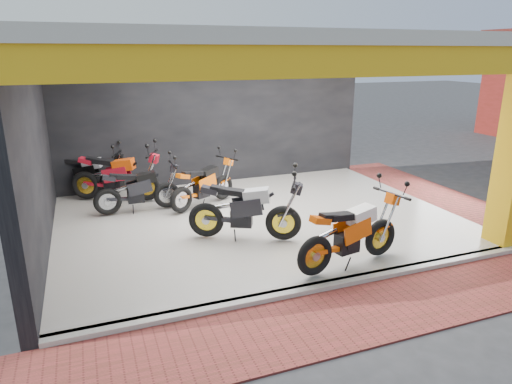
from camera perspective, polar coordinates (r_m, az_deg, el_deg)
ground at (r=7.92m, az=5.53°, el=-8.54°), size 80.00×80.00×0.00m
showroom_floor at (r=9.59m, az=0.26°, el=-3.47°), size 8.00×6.00×0.10m
showroom_ceiling at (r=8.98m, az=0.29°, el=18.27°), size 8.40×6.40×0.20m
back_wall at (r=12.03m, az=-5.12°, el=9.07°), size 8.20×0.20×3.50m
left_wall at (r=8.58m, az=-26.28°, el=4.12°), size 0.20×6.20×3.50m
header_beam_front at (r=6.27m, az=10.61°, el=15.75°), size 8.40×0.30×0.40m
header_beam_right at (r=11.07m, az=20.76°, el=15.44°), size 0.30×6.40×0.40m
floor_kerb at (r=7.10m, az=9.24°, el=-11.44°), size 8.00×0.20×0.10m
paver_front at (r=6.55m, az=12.72°, el=-14.65°), size 9.00×1.40×0.03m
paver_right at (r=12.09m, az=21.99°, el=-0.52°), size 1.40×7.00×0.03m
moto_hero at (r=7.84m, az=15.43°, el=-3.40°), size 2.25×1.17×1.31m
moto_row_a at (r=8.18m, az=3.47°, el=-1.79°), size 2.33×1.72×1.34m
moto_row_b at (r=10.55m, az=-4.18°, el=2.05°), size 2.03×1.52×1.17m
moto_row_c at (r=10.70m, az=-13.67°, el=2.33°), size 2.36×1.68×1.36m
moto_row_d at (r=10.12m, az=-11.14°, el=1.13°), size 1.94×0.74×1.18m
moto_row_e at (r=11.43m, az=-17.63°, el=2.60°), size 2.14×1.38×1.23m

